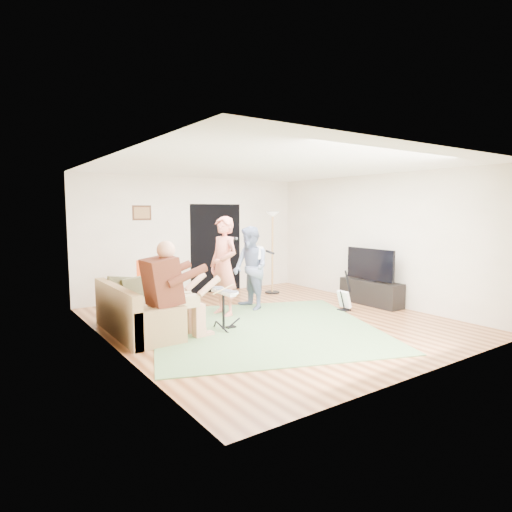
{
  "coord_description": "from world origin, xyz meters",
  "views": [
    {
      "loc": [
        -4.47,
        -5.92,
        1.96
      ],
      "look_at": [
        -0.15,
        0.3,
        1.14
      ],
      "focal_mm": 30.0,
      "sensor_mm": 36.0,
      "label": 1
    }
  ],
  "objects_px": {
    "dining_chair": "(148,296)",
    "torchiere_lamp": "(273,238)",
    "sofa": "(133,317)",
    "guitar_spare": "(344,299)",
    "guitarist": "(250,268)",
    "singer": "(224,266)",
    "tv_cabinet": "(371,292)",
    "television": "(370,264)",
    "drum_kit": "(224,312)"
  },
  "relations": [
    {
      "from": "dining_chair",
      "to": "television",
      "type": "bearing_deg",
      "value": -2.28
    },
    {
      "from": "sofa",
      "to": "guitarist",
      "type": "height_order",
      "value": "guitarist"
    },
    {
      "from": "singer",
      "to": "tv_cabinet",
      "type": "bearing_deg",
      "value": 64.44
    },
    {
      "from": "guitar_spare",
      "to": "dining_chair",
      "type": "bearing_deg",
      "value": 150.87
    },
    {
      "from": "guitarist",
      "to": "sofa",
      "type": "bearing_deg",
      "value": -78.5
    },
    {
      "from": "drum_kit",
      "to": "dining_chair",
      "type": "bearing_deg",
      "value": 111.8
    },
    {
      "from": "drum_kit",
      "to": "tv_cabinet",
      "type": "distance_m",
      "value": 3.5
    },
    {
      "from": "guitarist",
      "to": "tv_cabinet",
      "type": "height_order",
      "value": "guitarist"
    },
    {
      "from": "torchiere_lamp",
      "to": "singer",
      "type": "bearing_deg",
      "value": -149.31
    },
    {
      "from": "torchiere_lamp",
      "to": "guitar_spare",
      "type": "bearing_deg",
      "value": -88.14
    },
    {
      "from": "sofa",
      "to": "guitar_spare",
      "type": "relative_size",
      "value": 2.47
    },
    {
      "from": "guitarist",
      "to": "torchiere_lamp",
      "type": "height_order",
      "value": "torchiere_lamp"
    },
    {
      "from": "drum_kit",
      "to": "torchiere_lamp",
      "type": "relative_size",
      "value": 0.36
    },
    {
      "from": "singer",
      "to": "television",
      "type": "height_order",
      "value": "singer"
    },
    {
      "from": "tv_cabinet",
      "to": "television",
      "type": "bearing_deg",
      "value": 180.0
    },
    {
      "from": "sofa",
      "to": "singer",
      "type": "xyz_separation_m",
      "value": [
        1.8,
        0.21,
        0.66
      ]
    },
    {
      "from": "guitar_spare",
      "to": "dining_chair",
      "type": "height_order",
      "value": "dining_chair"
    },
    {
      "from": "drum_kit",
      "to": "torchiere_lamp",
      "type": "distance_m",
      "value": 3.44
    },
    {
      "from": "guitar_spare",
      "to": "television",
      "type": "xyz_separation_m",
      "value": [
        0.82,
        0.09,
        0.62
      ]
    },
    {
      "from": "sofa",
      "to": "tv_cabinet",
      "type": "distance_m",
      "value": 4.84
    },
    {
      "from": "torchiere_lamp",
      "to": "television",
      "type": "height_order",
      "value": "torchiere_lamp"
    },
    {
      "from": "drum_kit",
      "to": "singer",
      "type": "bearing_deg",
      "value": 59.02
    },
    {
      "from": "singer",
      "to": "television",
      "type": "bearing_deg",
      "value": 64.16
    },
    {
      "from": "television",
      "to": "drum_kit",
      "type": "bearing_deg",
      "value": 178.46
    },
    {
      "from": "guitarist",
      "to": "tv_cabinet",
      "type": "bearing_deg",
      "value": 68.54
    },
    {
      "from": "dining_chair",
      "to": "torchiere_lamp",
      "type": "bearing_deg",
      "value": 28.07
    },
    {
      "from": "singer",
      "to": "dining_chair",
      "type": "bearing_deg",
      "value": -131.96
    },
    {
      "from": "guitarist",
      "to": "guitar_spare",
      "type": "xyz_separation_m",
      "value": [
        1.43,
        -1.17,
        -0.6
      ]
    },
    {
      "from": "guitarist",
      "to": "television",
      "type": "bearing_deg",
      "value": 68.05
    },
    {
      "from": "guitar_spare",
      "to": "torchiere_lamp",
      "type": "relative_size",
      "value": 0.41
    },
    {
      "from": "guitar_spare",
      "to": "dining_chair",
      "type": "xyz_separation_m",
      "value": [
        -3.29,
        1.83,
        0.14
      ]
    },
    {
      "from": "dining_chair",
      "to": "television",
      "type": "relative_size",
      "value": 0.86
    },
    {
      "from": "torchiere_lamp",
      "to": "dining_chair",
      "type": "distance_m",
      "value": 3.38
    },
    {
      "from": "singer",
      "to": "television",
      "type": "distance_m",
      "value": 3.09
    },
    {
      "from": "torchiere_lamp",
      "to": "guitarist",
      "type": "bearing_deg",
      "value": -141.41
    },
    {
      "from": "sofa",
      "to": "tv_cabinet",
      "type": "xyz_separation_m",
      "value": [
        4.79,
        -0.74,
        -0.01
      ]
    },
    {
      "from": "drum_kit",
      "to": "dining_chair",
      "type": "relative_size",
      "value": 0.67
    },
    {
      "from": "sofa",
      "to": "drum_kit",
      "type": "height_order",
      "value": "sofa"
    },
    {
      "from": "tv_cabinet",
      "to": "guitar_spare",
      "type": "bearing_deg",
      "value": -174.41
    },
    {
      "from": "drum_kit",
      "to": "tv_cabinet",
      "type": "relative_size",
      "value": 0.49
    },
    {
      "from": "guitarist",
      "to": "television",
      "type": "xyz_separation_m",
      "value": [
        2.25,
        -1.08,
        0.03
      ]
    },
    {
      "from": "guitarist",
      "to": "guitar_spare",
      "type": "bearing_deg",
      "value": 54.43
    },
    {
      "from": "sofa",
      "to": "dining_chair",
      "type": "height_order",
      "value": "dining_chair"
    },
    {
      "from": "sofa",
      "to": "tv_cabinet",
      "type": "relative_size",
      "value": 1.4
    },
    {
      "from": "dining_chair",
      "to": "tv_cabinet",
      "type": "height_order",
      "value": "dining_chair"
    },
    {
      "from": "torchiere_lamp",
      "to": "sofa",
      "type": "bearing_deg",
      "value": -159.73
    },
    {
      "from": "singer",
      "to": "tv_cabinet",
      "type": "height_order",
      "value": "singer"
    },
    {
      "from": "singer",
      "to": "tv_cabinet",
      "type": "relative_size",
      "value": 1.32
    },
    {
      "from": "sofa",
      "to": "dining_chair",
      "type": "xyz_separation_m",
      "value": [
        0.63,
        1.0,
        0.1
      ]
    },
    {
      "from": "torchiere_lamp",
      "to": "tv_cabinet",
      "type": "height_order",
      "value": "torchiere_lamp"
    }
  ]
}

